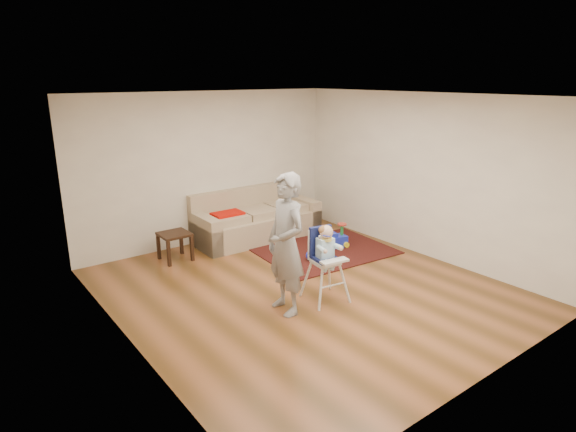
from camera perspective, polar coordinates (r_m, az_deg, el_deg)
ground at (r=7.00m, az=2.00°, el=-8.62°), size 5.50×5.50×0.00m
room_envelope at (r=6.85m, az=-0.64°, el=7.28°), size 5.04×5.52×2.72m
sofa at (r=8.97m, az=-3.77°, el=0.16°), size 2.39×1.01×0.92m
side_table at (r=8.18m, az=-13.23°, el=-3.53°), size 0.47×0.47×0.47m
area_rug at (r=8.44m, az=4.42°, el=-4.14°), size 2.32×1.81×0.02m
ride_on_toy at (r=8.57m, az=5.68°, el=-2.31°), size 0.42×0.34×0.42m
toy_ball at (r=7.95m, az=2.70°, el=-4.70°), size 0.17×0.17×0.17m
high_chair at (r=6.50m, az=4.46°, el=-5.72°), size 0.57×0.57×1.07m
adult at (r=6.04m, az=-0.23°, el=-3.39°), size 0.49×0.70×1.83m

